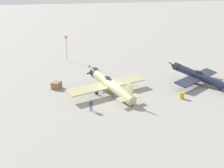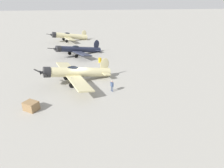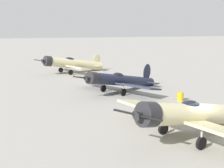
% 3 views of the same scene
% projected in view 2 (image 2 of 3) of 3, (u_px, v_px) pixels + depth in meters
% --- Properties ---
extents(ground_plane, '(400.00, 400.00, 0.00)m').
position_uv_depth(ground_plane, '(80.00, 82.00, 29.13)').
color(ground_plane, gray).
extents(airplane_foreground, '(12.77, 11.17, 3.27)m').
position_uv_depth(airplane_foreground, '(76.00, 72.00, 28.27)').
color(airplane_foreground, beige).
rests_on(airplane_foreground, ground_plane).
extents(airplane_mid_apron, '(10.20, 11.41, 3.16)m').
position_uv_depth(airplane_mid_apron, '(78.00, 50.00, 42.04)').
color(airplane_mid_apron, '#1E2338').
rests_on(airplane_mid_apron, ground_plane).
extents(airplane_far_line, '(10.48, 11.62, 3.14)m').
position_uv_depth(airplane_far_line, '(69.00, 36.00, 56.18)').
color(airplane_far_line, beige).
rests_on(airplane_far_line, ground_plane).
extents(ground_crew_mechanic, '(0.53, 0.40, 1.56)m').
position_uv_depth(ground_crew_mechanic, '(112.00, 85.00, 25.66)').
color(ground_crew_mechanic, '#384766').
rests_on(ground_crew_mechanic, ground_plane).
extents(equipment_crate, '(1.84, 1.91, 1.01)m').
position_uv_depth(equipment_crate, '(31.00, 106.00, 21.52)').
color(equipment_crate, olive).
rests_on(equipment_crate, ground_plane).
extents(fuel_drum, '(0.66, 0.66, 0.90)m').
position_uv_depth(fuel_drum, '(100.00, 60.00, 37.74)').
color(fuel_drum, gold).
rests_on(fuel_drum, ground_plane).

